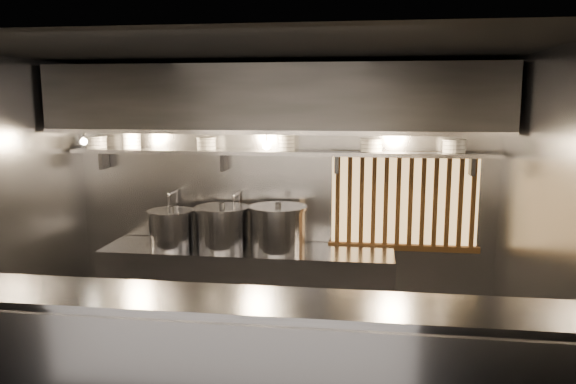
% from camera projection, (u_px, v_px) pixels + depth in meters
% --- Properties ---
extents(ceiling, '(4.50, 4.50, 0.00)m').
position_uv_depth(ceiling, '(251.00, 50.00, 4.34)').
color(ceiling, black).
rests_on(ceiling, wall_back).
extents(wall_back, '(4.50, 0.00, 4.50)m').
position_uv_depth(wall_back, '(281.00, 195.00, 6.04)').
color(wall_back, gray).
rests_on(wall_back, floor).
extents(wall_left, '(0.00, 3.00, 3.00)m').
position_uv_depth(wall_left, '(0.00, 218.00, 4.88)').
color(wall_left, gray).
rests_on(wall_left, floor).
extents(wall_right, '(0.00, 3.00, 3.00)m').
position_uv_depth(wall_right, '(543.00, 235.00, 4.26)').
color(wall_right, gray).
rests_on(wall_right, floor).
extents(serving_counter, '(4.50, 0.56, 1.13)m').
position_uv_depth(serving_counter, '(226.00, 378.00, 3.77)').
color(serving_counter, '#9C9CA1').
rests_on(serving_counter, floor).
extents(cooking_bench, '(3.00, 0.70, 0.90)m').
position_uv_depth(cooking_bench, '(248.00, 290.00, 5.87)').
color(cooking_bench, '#9C9CA1').
rests_on(cooking_bench, floor).
extents(bowl_shelf, '(4.40, 0.34, 0.04)m').
position_uv_depth(bowl_shelf, '(278.00, 153.00, 5.78)').
color(bowl_shelf, '#9C9CA1').
rests_on(bowl_shelf, wall_back).
extents(exhaust_hood, '(4.40, 0.81, 0.65)m').
position_uv_depth(exhaust_hood, '(275.00, 99.00, 5.48)').
color(exhaust_hood, '#2D2D30').
rests_on(exhaust_hood, ceiling).
extents(wood_screen, '(1.56, 0.09, 1.04)m').
position_uv_depth(wood_screen, '(404.00, 201.00, 5.82)').
color(wood_screen, '#ECB76A').
rests_on(wood_screen, wall_back).
extents(faucet_left, '(0.04, 0.30, 0.50)m').
position_uv_depth(faucet_left, '(174.00, 203.00, 6.08)').
color(faucet_left, silver).
rests_on(faucet_left, wall_back).
extents(faucet_right, '(0.04, 0.30, 0.50)m').
position_uv_depth(faucet_right, '(238.00, 205.00, 5.98)').
color(faucet_right, silver).
rests_on(faucet_right, wall_back).
extents(heat_lamp, '(0.25, 0.35, 0.20)m').
position_uv_depth(heat_lamp, '(82.00, 136.00, 5.56)').
color(heat_lamp, '#9C9CA1').
rests_on(heat_lamp, exhaust_hood).
extents(pendant_bulb, '(0.09, 0.09, 0.19)m').
position_uv_depth(pendant_bulb, '(267.00, 145.00, 5.67)').
color(pendant_bulb, '#2D2D30').
rests_on(pendant_bulb, exhaust_hood).
extents(stock_pot_left, '(0.55, 0.55, 0.43)m').
position_uv_depth(stock_pot_left, '(171.00, 228.00, 5.84)').
color(stock_pot_left, '#9C9CA1').
rests_on(stock_pot_left, cooking_bench).
extents(stock_pot_mid, '(0.72, 0.72, 0.47)m').
position_uv_depth(stock_pot_mid, '(222.00, 227.00, 5.81)').
color(stock_pot_mid, '#9C9CA1').
rests_on(stock_pot_mid, cooking_bench).
extents(stock_pot_right, '(0.70, 0.70, 0.49)m').
position_uv_depth(stock_pot_right, '(278.00, 228.00, 5.71)').
color(stock_pot_right, '#9C9CA1').
rests_on(stock_pot_right, cooking_bench).
extents(bowl_stack_0, '(0.23, 0.23, 0.13)m').
position_uv_depth(bowl_stack_0, '(96.00, 142.00, 6.04)').
color(bowl_stack_0, white).
rests_on(bowl_stack_0, bowl_shelf).
extents(bowl_stack_1, '(0.20, 0.20, 0.17)m').
position_uv_depth(bowl_stack_1, '(132.00, 141.00, 5.98)').
color(bowl_stack_1, white).
rests_on(bowl_stack_1, bowl_shelf).
extents(bowl_stack_2, '(0.21, 0.21, 0.13)m').
position_uv_depth(bowl_stack_2, '(206.00, 143.00, 5.88)').
color(bowl_stack_2, white).
rests_on(bowl_stack_2, bowl_shelf).
extents(bowl_stack_3, '(0.20, 0.20, 0.17)m').
position_uv_depth(bowl_stack_3, '(286.00, 142.00, 5.76)').
color(bowl_stack_3, white).
rests_on(bowl_stack_3, bowl_shelf).
extents(bowl_stack_4, '(0.23, 0.23, 0.13)m').
position_uv_depth(bowl_stack_4, '(371.00, 145.00, 5.64)').
color(bowl_stack_4, white).
rests_on(bowl_stack_4, bowl_shelf).
extents(bowl_stack_5, '(0.24, 0.24, 0.13)m').
position_uv_depth(bowl_stack_5, '(454.00, 146.00, 5.53)').
color(bowl_stack_5, white).
rests_on(bowl_stack_5, bowl_shelf).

